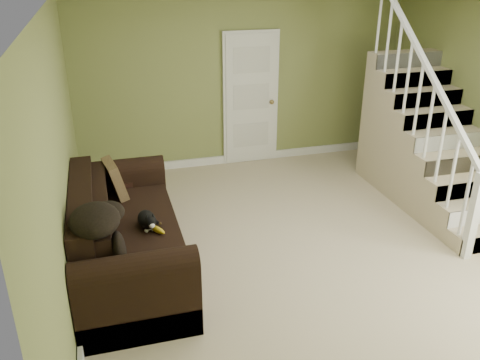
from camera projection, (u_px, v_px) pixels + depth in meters
floor at (311, 248)px, 5.70m from camera, size 5.00×5.50×0.01m
ceiling at (327, 4)px, 4.64m from camera, size 5.00×5.50×0.01m
wall_back at (244, 80)px, 7.58m from camera, size 5.00×0.04×2.60m
wall_left at (61, 164)px, 4.55m from camera, size 0.04×5.50×2.60m
baseboard_back at (244, 157)px, 8.07m from camera, size 5.00×0.04×0.12m
baseboard_left at (82, 278)px, 5.07m from camera, size 0.04×5.50×0.12m
door at (251, 99)px, 7.69m from camera, size 0.86×0.12×2.02m
staircase at (424, 149)px, 6.78m from camera, size 1.00×2.51×2.82m
sofa at (123, 239)px, 5.18m from camera, size 1.04×2.41×0.95m
side_table at (110, 200)px, 6.14m from camera, size 0.59×0.59×0.80m
cat at (147, 221)px, 5.04m from camera, size 0.25×0.46×0.22m
banana at (157, 230)px, 4.99m from camera, size 0.17×0.22×0.06m
throw_pillow at (115, 179)px, 5.68m from camera, size 0.27×0.45×0.43m
throw_blanket at (95, 220)px, 4.25m from camera, size 0.46×0.59×0.23m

